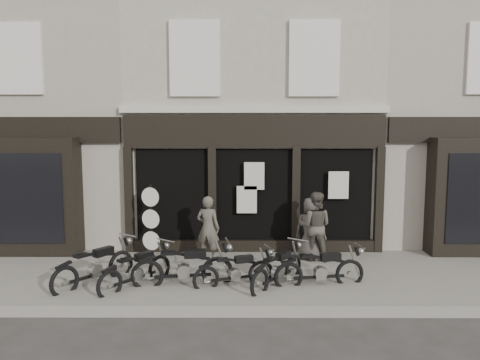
{
  "coord_description": "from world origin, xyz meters",
  "views": [
    {
      "loc": [
        -0.34,
        -9.85,
        3.61
      ],
      "look_at": [
        -0.38,
        1.6,
        2.28
      ],
      "focal_mm": 35.0,
      "sensor_mm": 36.0,
      "label": 1
    }
  ],
  "objects_px": {
    "man_left": "(208,228)",
    "man_right": "(311,229)",
    "motorcycle_0": "(95,270)",
    "motorcycle_5": "(321,272)",
    "advert_sign_post": "(151,225)",
    "motorcycle_3": "(235,274)",
    "man_centre": "(315,226)",
    "motorcycle_2": "(184,270)",
    "motorcycle_4": "(278,272)",
    "motorcycle_1": "(137,273)"
  },
  "relations": [
    {
      "from": "man_left",
      "to": "man_right",
      "type": "xyz_separation_m",
      "value": [
        2.68,
        0.04,
        -0.02
      ]
    },
    {
      "from": "motorcycle_0",
      "to": "motorcycle_5",
      "type": "relative_size",
      "value": 0.92
    },
    {
      "from": "motorcycle_0",
      "to": "advert_sign_post",
      "type": "xyz_separation_m",
      "value": [
        0.88,
        1.99,
        0.59
      ]
    },
    {
      "from": "motorcycle_3",
      "to": "man_right",
      "type": "distance_m",
      "value": 2.8
    },
    {
      "from": "motorcycle_5",
      "to": "man_left",
      "type": "distance_m",
      "value": 3.28
    },
    {
      "from": "motorcycle_0",
      "to": "man_centre",
      "type": "relative_size",
      "value": 1.05
    },
    {
      "from": "man_left",
      "to": "man_centre",
      "type": "bearing_deg",
      "value": -164.52
    },
    {
      "from": "advert_sign_post",
      "to": "motorcycle_5",
      "type": "bearing_deg",
      "value": -9.22
    },
    {
      "from": "motorcycle_2",
      "to": "motorcycle_4",
      "type": "distance_m",
      "value": 2.08
    },
    {
      "from": "motorcycle_2",
      "to": "man_left",
      "type": "xyz_separation_m",
      "value": [
        0.4,
        1.89,
        0.54
      ]
    },
    {
      "from": "motorcycle_3",
      "to": "man_left",
      "type": "relative_size",
      "value": 1.07
    },
    {
      "from": "motorcycle_1",
      "to": "motorcycle_3",
      "type": "height_order",
      "value": "motorcycle_1"
    },
    {
      "from": "motorcycle_0",
      "to": "motorcycle_1",
      "type": "distance_m",
      "value": 0.98
    },
    {
      "from": "motorcycle_3",
      "to": "motorcycle_5",
      "type": "bearing_deg",
      "value": -19.81
    },
    {
      "from": "motorcycle_1",
      "to": "motorcycle_4",
      "type": "relative_size",
      "value": 1.0
    },
    {
      "from": "motorcycle_2",
      "to": "motorcycle_1",
      "type": "bearing_deg",
      "value": 174.53
    },
    {
      "from": "motorcycle_0",
      "to": "motorcycle_2",
      "type": "distance_m",
      "value": 2.0
    },
    {
      "from": "man_right",
      "to": "man_centre",
      "type": "bearing_deg",
      "value": -176.24
    },
    {
      "from": "man_left",
      "to": "man_right",
      "type": "relative_size",
      "value": 1.02
    },
    {
      "from": "man_left",
      "to": "man_right",
      "type": "height_order",
      "value": "man_left"
    },
    {
      "from": "motorcycle_5",
      "to": "advert_sign_post",
      "type": "relative_size",
      "value": 0.99
    },
    {
      "from": "man_centre",
      "to": "man_right",
      "type": "bearing_deg",
      "value": -1.32
    },
    {
      "from": "motorcycle_1",
      "to": "advert_sign_post",
      "type": "xyz_separation_m",
      "value": [
        -0.08,
        2.15,
        0.62
      ]
    },
    {
      "from": "motorcycle_2",
      "to": "motorcycle_5",
      "type": "bearing_deg",
      "value": -8.98
    },
    {
      "from": "motorcycle_3",
      "to": "motorcycle_4",
      "type": "height_order",
      "value": "motorcycle_4"
    },
    {
      "from": "motorcycle_1",
      "to": "man_centre",
      "type": "height_order",
      "value": "man_centre"
    },
    {
      "from": "motorcycle_3",
      "to": "motorcycle_5",
      "type": "distance_m",
      "value": 1.89
    },
    {
      "from": "motorcycle_1",
      "to": "man_centre",
      "type": "xyz_separation_m",
      "value": [
        4.21,
        1.97,
        0.63
      ]
    },
    {
      "from": "motorcycle_5",
      "to": "man_centre",
      "type": "distance_m",
      "value": 2.0
    },
    {
      "from": "advert_sign_post",
      "to": "man_right",
      "type": "bearing_deg",
      "value": 15.29
    },
    {
      "from": "advert_sign_post",
      "to": "motorcycle_2",
      "type": "bearing_deg",
      "value": -44.3
    },
    {
      "from": "motorcycle_0",
      "to": "man_left",
      "type": "xyz_separation_m",
      "value": [
        2.4,
        1.79,
        0.55
      ]
    },
    {
      "from": "motorcycle_4",
      "to": "advert_sign_post",
      "type": "relative_size",
      "value": 0.84
    },
    {
      "from": "motorcycle_0",
      "to": "motorcycle_5",
      "type": "bearing_deg",
      "value": -54.9
    },
    {
      "from": "motorcycle_2",
      "to": "motorcycle_4",
      "type": "xyz_separation_m",
      "value": [
        2.08,
        0.02,
        -0.04
      ]
    },
    {
      "from": "motorcycle_3",
      "to": "advert_sign_post",
      "type": "relative_size",
      "value": 0.87
    },
    {
      "from": "motorcycle_2",
      "to": "man_centre",
      "type": "relative_size",
      "value": 1.25
    },
    {
      "from": "motorcycle_2",
      "to": "man_right",
      "type": "distance_m",
      "value": 3.67
    },
    {
      "from": "motorcycle_4",
      "to": "man_centre",
      "type": "xyz_separation_m",
      "value": [
        1.1,
        1.88,
        0.63
      ]
    },
    {
      "from": "man_right",
      "to": "motorcycle_4",
      "type": "bearing_deg",
      "value": 81.67
    },
    {
      "from": "motorcycle_2",
      "to": "advert_sign_post",
      "type": "height_order",
      "value": "advert_sign_post"
    },
    {
      "from": "motorcycle_3",
      "to": "motorcycle_5",
      "type": "height_order",
      "value": "motorcycle_5"
    },
    {
      "from": "motorcycle_5",
      "to": "motorcycle_2",
      "type": "bearing_deg",
      "value": 171.23
    },
    {
      "from": "man_left",
      "to": "advert_sign_post",
      "type": "distance_m",
      "value": 1.53
    },
    {
      "from": "motorcycle_4",
      "to": "advert_sign_post",
      "type": "height_order",
      "value": "advert_sign_post"
    },
    {
      "from": "man_left",
      "to": "man_centre",
      "type": "height_order",
      "value": "man_centre"
    },
    {
      "from": "motorcycle_0",
      "to": "man_left",
      "type": "bearing_deg",
      "value": -17.12
    },
    {
      "from": "motorcycle_0",
      "to": "advert_sign_post",
      "type": "relative_size",
      "value": 0.91
    },
    {
      "from": "motorcycle_5",
      "to": "advert_sign_post",
      "type": "distance_m",
      "value": 4.68
    },
    {
      "from": "motorcycle_4",
      "to": "advert_sign_post",
      "type": "bearing_deg",
      "value": 93.66
    }
  ]
}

